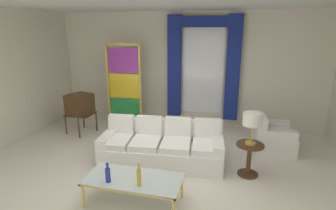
{
  "coord_description": "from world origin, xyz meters",
  "views": [
    {
      "loc": [
        1.26,
        -4.17,
        2.52
      ],
      "look_at": [
        -0.0,
        0.9,
        1.05
      ],
      "focal_mm": 28.65,
      "sensor_mm": 36.0,
      "label": 1
    }
  ],
  "objects_px": {
    "coffee_table": "(133,180)",
    "bottle_crystal_tall": "(108,174)",
    "peacock_figurine": "(135,125)",
    "armchair_white": "(270,138)",
    "couch_white_long": "(162,146)",
    "stained_glass_divider": "(124,88)",
    "bottle_blue_decanter": "(139,176)",
    "round_side_table": "(249,157)",
    "vintage_tv": "(80,105)",
    "table_lamp_brass": "(252,121)"
  },
  "relations": [
    {
      "from": "coffee_table",
      "to": "bottle_crystal_tall",
      "type": "relative_size",
      "value": 4.68
    },
    {
      "from": "peacock_figurine",
      "to": "armchair_white",
      "type": "bearing_deg",
      "value": -4.43
    },
    {
      "from": "couch_white_long",
      "to": "stained_glass_divider",
      "type": "bearing_deg",
      "value": 131.05
    },
    {
      "from": "couch_white_long",
      "to": "bottle_blue_decanter",
      "type": "bearing_deg",
      "value": -86.75
    },
    {
      "from": "coffee_table",
      "to": "bottle_blue_decanter",
      "type": "relative_size",
      "value": 4.2
    },
    {
      "from": "round_side_table",
      "to": "coffee_table",
      "type": "bearing_deg",
      "value": -143.55
    },
    {
      "from": "vintage_tv",
      "to": "bottle_blue_decanter",
      "type": "bearing_deg",
      "value": -45.68
    },
    {
      "from": "couch_white_long",
      "to": "table_lamp_brass",
      "type": "height_order",
      "value": "table_lamp_brass"
    },
    {
      "from": "peacock_figurine",
      "to": "round_side_table",
      "type": "height_order",
      "value": "round_side_table"
    },
    {
      "from": "peacock_figurine",
      "to": "round_side_table",
      "type": "relative_size",
      "value": 1.01
    },
    {
      "from": "coffee_table",
      "to": "vintage_tv",
      "type": "relative_size",
      "value": 1.06
    },
    {
      "from": "table_lamp_brass",
      "to": "stained_glass_divider",
      "type": "bearing_deg",
      "value": 149.16
    },
    {
      "from": "stained_glass_divider",
      "to": "armchair_white",
      "type": "bearing_deg",
      "value": -10.78
    },
    {
      "from": "round_side_table",
      "to": "bottle_blue_decanter",
      "type": "bearing_deg",
      "value": -137.65
    },
    {
      "from": "vintage_tv",
      "to": "peacock_figurine",
      "type": "relative_size",
      "value": 2.24
    },
    {
      "from": "bottle_crystal_tall",
      "to": "round_side_table",
      "type": "height_order",
      "value": "bottle_crystal_tall"
    },
    {
      "from": "round_side_table",
      "to": "table_lamp_brass",
      "type": "relative_size",
      "value": 1.04
    },
    {
      "from": "bottle_crystal_tall",
      "to": "peacock_figurine",
      "type": "distance_m",
      "value": 2.96
    },
    {
      "from": "bottle_crystal_tall",
      "to": "table_lamp_brass",
      "type": "relative_size",
      "value": 0.54
    },
    {
      "from": "vintage_tv",
      "to": "peacock_figurine",
      "type": "bearing_deg",
      "value": 13.16
    },
    {
      "from": "coffee_table",
      "to": "bottle_crystal_tall",
      "type": "distance_m",
      "value": 0.39
    },
    {
      "from": "coffee_table",
      "to": "bottle_blue_decanter",
      "type": "bearing_deg",
      "value": -46.63
    },
    {
      "from": "coffee_table",
      "to": "round_side_table",
      "type": "xyz_separation_m",
      "value": [
        1.69,
        1.25,
        -0.02
      ]
    },
    {
      "from": "coffee_table",
      "to": "round_side_table",
      "type": "bearing_deg",
      "value": 36.45
    },
    {
      "from": "round_side_table",
      "to": "couch_white_long",
      "type": "bearing_deg",
      "value": 174.83
    },
    {
      "from": "couch_white_long",
      "to": "table_lamp_brass",
      "type": "bearing_deg",
      "value": -5.17
    },
    {
      "from": "bottle_blue_decanter",
      "to": "armchair_white",
      "type": "height_order",
      "value": "armchair_white"
    },
    {
      "from": "armchair_white",
      "to": "couch_white_long",
      "type": "bearing_deg",
      "value": -154.01
    },
    {
      "from": "armchair_white",
      "to": "table_lamp_brass",
      "type": "relative_size",
      "value": 1.54
    },
    {
      "from": "table_lamp_brass",
      "to": "peacock_figurine",
      "type": "bearing_deg",
      "value": 152.15
    },
    {
      "from": "bottle_crystal_tall",
      "to": "vintage_tv",
      "type": "relative_size",
      "value": 0.23
    },
    {
      "from": "bottle_crystal_tall",
      "to": "table_lamp_brass",
      "type": "xyz_separation_m",
      "value": [
        2.01,
        1.43,
        0.5
      ]
    },
    {
      "from": "table_lamp_brass",
      "to": "bottle_blue_decanter",
      "type": "bearing_deg",
      "value": -137.65
    },
    {
      "from": "couch_white_long",
      "to": "round_side_table",
      "type": "distance_m",
      "value": 1.64
    },
    {
      "from": "bottle_blue_decanter",
      "to": "bottle_crystal_tall",
      "type": "relative_size",
      "value": 1.12
    },
    {
      "from": "bottle_crystal_tall",
      "to": "stained_glass_divider",
      "type": "bearing_deg",
      "value": 108.82
    },
    {
      "from": "bottle_blue_decanter",
      "to": "stained_glass_divider",
      "type": "bearing_deg",
      "value": 115.85
    },
    {
      "from": "armchair_white",
      "to": "round_side_table",
      "type": "height_order",
      "value": "armchair_white"
    },
    {
      "from": "stained_glass_divider",
      "to": "round_side_table",
      "type": "relative_size",
      "value": 3.7
    },
    {
      "from": "armchair_white",
      "to": "table_lamp_brass",
      "type": "height_order",
      "value": "table_lamp_brass"
    },
    {
      "from": "bottle_blue_decanter",
      "to": "round_side_table",
      "type": "height_order",
      "value": "bottle_blue_decanter"
    },
    {
      "from": "couch_white_long",
      "to": "bottle_blue_decanter",
      "type": "xyz_separation_m",
      "value": [
        0.09,
        -1.56,
        0.24
      ]
    },
    {
      "from": "bottle_blue_decanter",
      "to": "round_side_table",
      "type": "xyz_separation_m",
      "value": [
        1.55,
        1.41,
        -0.19
      ]
    },
    {
      "from": "bottle_blue_decanter",
      "to": "vintage_tv",
      "type": "distance_m",
      "value": 3.54
    },
    {
      "from": "vintage_tv",
      "to": "stained_glass_divider",
      "type": "xyz_separation_m",
      "value": [
        0.88,
        0.75,
        0.33
      ]
    },
    {
      "from": "vintage_tv",
      "to": "table_lamp_brass",
      "type": "height_order",
      "value": "vintage_tv"
    },
    {
      "from": "stained_glass_divider",
      "to": "peacock_figurine",
      "type": "height_order",
      "value": "stained_glass_divider"
    },
    {
      "from": "vintage_tv",
      "to": "stained_glass_divider",
      "type": "relative_size",
      "value": 0.61
    },
    {
      "from": "couch_white_long",
      "to": "table_lamp_brass",
      "type": "distance_m",
      "value": 1.79
    },
    {
      "from": "coffee_table",
      "to": "peacock_figurine",
      "type": "height_order",
      "value": "peacock_figurine"
    }
  ]
}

